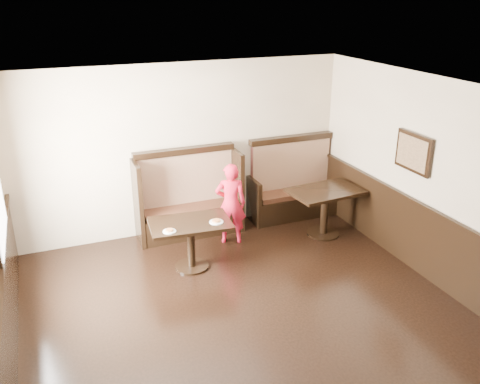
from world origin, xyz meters
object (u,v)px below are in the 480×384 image
booth_main (188,203)px  child (231,204)px  booth_neighbor (293,190)px  table_neighbor (325,201)px  table_main (191,233)px

booth_main → child: size_ratio=1.31×
booth_neighbor → table_neighbor: bearing=-83.3°
booth_neighbor → table_main: 2.53m
booth_neighbor → table_neighbor: size_ratio=1.36×
table_main → child: size_ratio=0.91×
table_neighbor → child: 1.57m
booth_main → table_neighbor: bearing=-24.1°
booth_main → table_neighbor: (2.06, -0.92, 0.07)m
child → booth_neighbor: bearing=-138.8°
table_neighbor → table_main: bearing=-179.5°
table_neighbor → booth_main: bearing=151.1°
booth_main → table_main: (-0.31, -1.14, 0.04)m
table_main → table_neighbor: (2.36, 0.22, 0.04)m
booth_neighbor → table_neighbor: 0.93m
booth_neighbor → child: 1.55m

